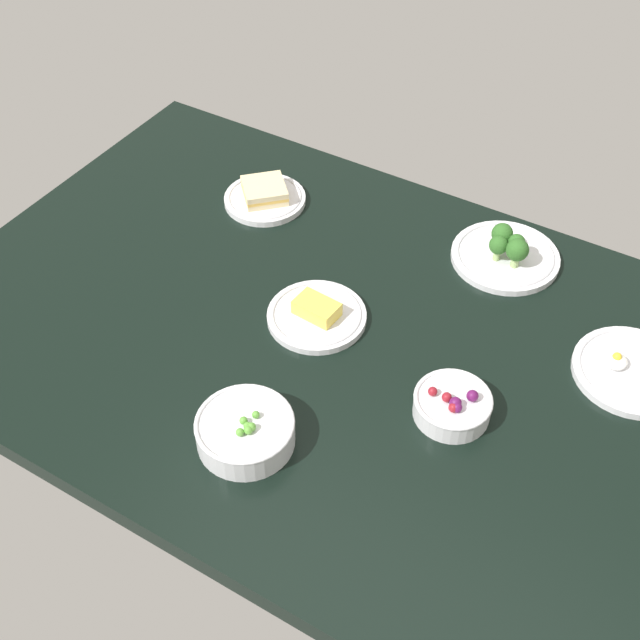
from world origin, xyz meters
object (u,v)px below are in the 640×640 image
at_px(plate_broccoli, 506,253).
at_px(plate_eggs, 633,370).
at_px(bowl_peas, 245,431).
at_px(plate_sandwich, 265,196).
at_px(bowl_berries, 452,405).
at_px(plate_cheese, 317,315).

height_order(plate_broccoli, plate_eggs, plate_broccoli).
distance_m(plate_broccoli, bowl_peas, 0.67).
height_order(plate_eggs, plate_sandwich, plate_eggs).
relative_size(bowl_peas, plate_sandwich, 0.92).
height_order(bowl_berries, plate_eggs, bowl_berries).
bearing_deg(plate_broccoli, plate_cheese, -125.48).
distance_m(bowl_peas, plate_sandwich, 0.64).
height_order(plate_broccoli, plate_cheese, plate_broccoli).
height_order(bowl_berries, plate_cheese, bowl_berries).
relative_size(bowl_peas, plate_cheese, 0.87).
distance_m(bowl_berries, plate_cheese, 0.32).
height_order(bowl_berries, bowl_peas, bowl_peas).
height_order(plate_broccoli, bowl_peas, plate_broccoli).
bearing_deg(plate_cheese, plate_broccoli, 54.52).
distance_m(plate_cheese, plate_sandwich, 0.38).
relative_size(bowl_berries, plate_sandwich, 0.75).
distance_m(bowl_berries, plate_sandwich, 0.68).
height_order(bowl_berries, plate_broccoli, plate_broccoli).
relative_size(plate_broccoli, plate_eggs, 1.04).
distance_m(bowl_berries, plate_broccoli, 0.42).
distance_m(plate_eggs, plate_cheese, 0.57).
xyz_separation_m(bowl_berries, plate_eggs, (0.24, 0.25, -0.01)).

